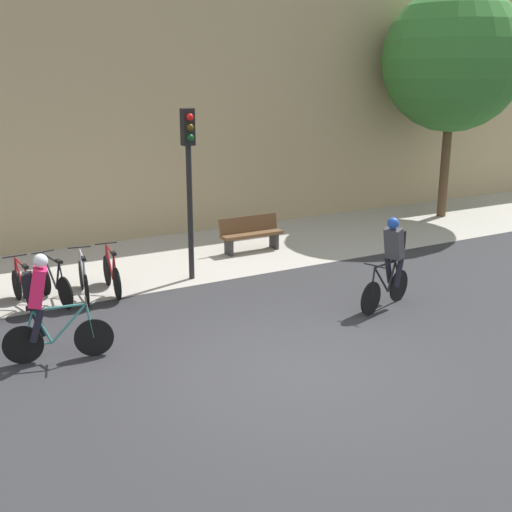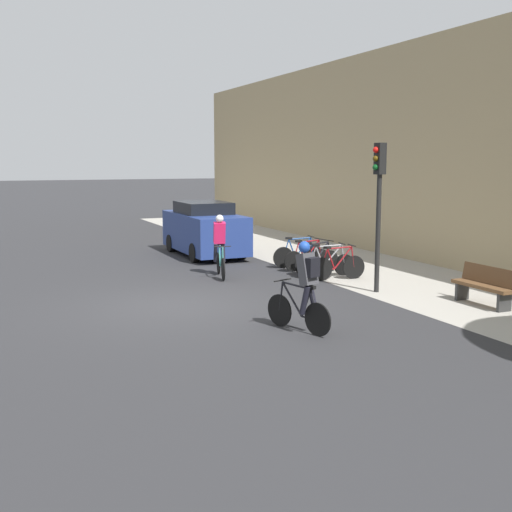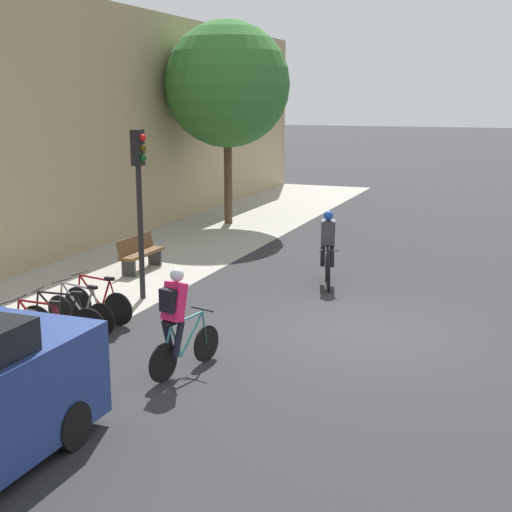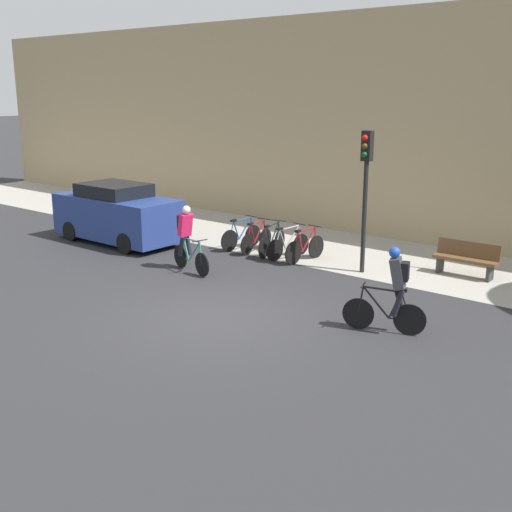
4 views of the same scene
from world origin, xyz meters
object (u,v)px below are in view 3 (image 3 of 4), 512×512
(parked_bike_4, at_px, (98,303))
(parked_bike_0, at_px, (19,339))
(traffic_light_pole, at_px, (139,183))
(parked_bike_3, at_px, (81,311))
(bench, at_px, (140,253))
(cyclist_pink, at_px, (177,318))
(parked_bike_1, at_px, (41,330))
(cyclist_grey, at_px, (328,245))
(parked_bike_2, at_px, (62,320))

(parked_bike_4, bearing_deg, parked_bike_0, 180.00)
(parked_bike_4, bearing_deg, traffic_light_pole, 1.00)
(parked_bike_3, height_order, bench, parked_bike_3)
(cyclist_pink, distance_m, parked_bike_1, 2.80)
(parked_bike_0, bearing_deg, parked_bike_3, -0.04)
(parked_bike_3, relative_size, traffic_light_pole, 0.45)
(cyclist_grey, relative_size, parked_bike_2, 1.08)
(parked_bike_0, height_order, bench, parked_bike_0)
(cyclist_grey, bearing_deg, parked_bike_4, 142.59)
(cyclist_grey, relative_size, parked_bike_1, 1.11)
(parked_bike_3, distance_m, parked_bike_4, 0.58)
(parked_bike_2, relative_size, parked_bike_3, 0.98)
(parked_bike_2, bearing_deg, traffic_light_pole, 0.62)
(cyclist_grey, relative_size, parked_bike_3, 1.06)
(parked_bike_2, height_order, parked_bike_3, parked_bike_2)
(parked_bike_1, height_order, parked_bike_2, parked_bike_2)
(parked_bike_1, height_order, traffic_light_pole, traffic_light_pole)
(cyclist_pink, height_order, parked_bike_0, cyclist_pink)
(traffic_light_pole, distance_m, bench, 3.36)
(cyclist_pink, distance_m, cyclist_grey, 6.40)
(parked_bike_1, xyz_separation_m, parked_bike_4, (1.75, 0.00, 0.01))
(parked_bike_1, bearing_deg, bench, 13.62)
(parked_bike_2, bearing_deg, parked_bike_3, -0.07)
(cyclist_pink, height_order, parked_bike_3, cyclist_pink)
(cyclist_grey, xyz_separation_m, traffic_light_pole, (-2.67, 3.45, 1.60))
(parked_bike_2, xyz_separation_m, traffic_light_pole, (2.97, 0.03, 2.16))
(parked_bike_1, relative_size, parked_bike_2, 0.98)
(parked_bike_2, distance_m, parked_bike_3, 0.58)
(traffic_light_pole, xyz_separation_m, bench, (2.25, 1.38, -2.08))
(parked_bike_0, bearing_deg, traffic_light_pole, 0.43)
(parked_bike_2, height_order, traffic_light_pole, traffic_light_pole)
(parked_bike_1, relative_size, traffic_light_pole, 0.43)
(cyclist_grey, distance_m, traffic_light_pole, 4.65)
(parked_bike_2, relative_size, traffic_light_pole, 0.44)
(bench, bearing_deg, cyclist_pink, -145.15)
(parked_bike_2, xyz_separation_m, parked_bike_4, (1.17, 0.00, 0.01))
(cyclist_grey, bearing_deg, parked_bike_1, 151.20)
(bench, bearing_deg, parked_bike_4, -160.88)
(cyclist_pink, bearing_deg, parked_bike_3, 64.43)
(cyclist_pink, bearing_deg, parked_bike_4, 55.34)
(cyclist_grey, xyz_separation_m, bench, (-0.42, 4.83, -0.48))
(parked_bike_2, bearing_deg, parked_bike_4, 0.03)
(cyclist_pink, xyz_separation_m, cyclist_grey, (6.37, -0.69, 0.00))
(parked_bike_2, bearing_deg, cyclist_grey, -31.24)
(cyclist_grey, bearing_deg, traffic_light_pole, 127.66)
(parked_bike_4, bearing_deg, parked_bike_1, -179.98)
(parked_bike_0, relative_size, parked_bike_1, 1.03)
(bench, bearing_deg, parked_bike_2, -164.92)
(parked_bike_0, bearing_deg, parked_bike_1, -0.06)
(bench, bearing_deg, parked_bike_3, -163.12)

